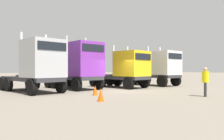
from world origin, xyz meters
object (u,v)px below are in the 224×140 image
object	(u,v)px
visitor_in_hivis	(205,80)
semi_truck_yellow	(127,69)
semi_truck_white	(159,68)
traffic_cone_near	(95,90)
semi_truck_silver	(39,66)
semi_truck_purple	(81,66)
traffic_cone_mid	(101,95)

from	to	relation	value
visitor_in_hivis	semi_truck_yellow	bearing A→B (deg)	147.40
semi_truck_yellow	semi_truck_white	xyz separation A→B (m)	(4.44, 0.53, 0.09)
semi_truck_white	traffic_cone_near	xyz separation A→B (m)	(-9.64, -4.27, -1.52)
traffic_cone_near	semi_truck_silver	bearing A→B (deg)	128.66
semi_truck_silver	semi_truck_purple	xyz separation A→B (m)	(3.67, 0.94, 0.05)
semi_truck_purple	visitor_in_hivis	distance (m)	9.78
visitor_in_hivis	traffic_cone_near	world-z (taller)	visitor_in_hivis
traffic_cone_near	traffic_cone_mid	world-z (taller)	traffic_cone_mid
semi_truck_yellow	semi_truck_silver	bearing A→B (deg)	-100.81
semi_truck_silver	traffic_cone_near	bearing A→B (deg)	25.68
semi_truck_yellow	traffic_cone_near	size ratio (longest dim) A/B	9.59
semi_truck_silver	visitor_in_hivis	bearing A→B (deg)	34.26
semi_truck_white	traffic_cone_mid	bearing A→B (deg)	-64.67
semi_truck_white	visitor_in_hivis	size ratio (longest dim) A/B	3.63
semi_truck_purple	semi_truck_white	world-z (taller)	semi_truck_purple
semi_truck_purple	traffic_cone_near	world-z (taller)	semi_truck_purple
semi_truck_yellow	traffic_cone_mid	distance (m)	9.05
traffic_cone_mid	semi_truck_white	bearing A→B (deg)	32.93
semi_truck_yellow	traffic_cone_mid	xyz separation A→B (m)	(-6.25, -6.39, -1.40)
semi_truck_silver	traffic_cone_near	size ratio (longest dim) A/B	10.51
semi_truck_silver	semi_truck_white	distance (m)	12.42
visitor_in_hivis	traffic_cone_near	distance (m)	6.96
semi_truck_silver	traffic_cone_mid	distance (m)	6.53
semi_truck_white	visitor_in_hivis	bearing A→B (deg)	-33.62
semi_truck_white	traffic_cone_near	bearing A→B (deg)	-73.69
traffic_cone_mid	visitor_in_hivis	bearing A→B (deg)	-13.30
semi_truck_silver	semi_truck_white	bearing A→B (deg)	80.84
semi_truck_purple	visitor_in_hivis	size ratio (longest dim) A/B	3.45
traffic_cone_near	traffic_cone_mid	xyz separation A→B (m)	(-1.04, -2.65, 0.03)
semi_truck_silver	traffic_cone_near	xyz separation A→B (m)	(2.76, -3.44, -1.64)
semi_truck_yellow	semi_truck_white	size ratio (longest dim) A/B	0.93
semi_truck_yellow	visitor_in_hivis	bearing A→B (deg)	-10.78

